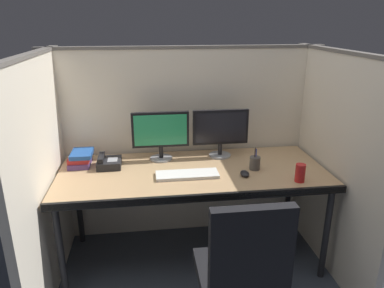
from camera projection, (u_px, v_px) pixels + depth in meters
ground_plane at (198, 283)px, 2.55m from camera, size 8.00×8.00×0.00m
cubicle_partition_rear at (186, 143)px, 2.99m from camera, size 2.21×0.06×1.57m
cubicle_partition_left at (44, 177)px, 2.35m from camera, size 0.06×1.41×1.57m
cubicle_partition_right at (331, 162)px, 2.60m from camera, size 0.06×1.41×1.57m
desk at (193, 177)px, 2.59m from camera, size 1.90×0.80×0.74m
monitor_left at (161, 133)px, 2.71m from camera, size 0.43×0.17×0.37m
monitor_right at (221, 130)px, 2.78m from camera, size 0.43×0.17×0.37m
keyboard_main at (187, 175)px, 2.48m from camera, size 0.43×0.15×0.02m
computer_mouse at (245, 174)px, 2.48m from camera, size 0.06×0.10×0.04m
pen_cup at (255, 163)px, 2.58m from camera, size 0.08×0.08×0.17m
desk_phone at (109, 162)px, 2.63m from camera, size 0.17×0.19×0.09m
book_stack at (81, 158)px, 2.66m from camera, size 0.17×0.23×0.10m
soda_can at (300, 173)px, 2.39m from camera, size 0.07×0.07×0.12m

